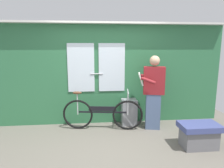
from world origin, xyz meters
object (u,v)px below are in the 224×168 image
Objects in this scene: passenger_reading_newspaper at (153,91)px; bench_seat_corner at (199,135)px; trash_bin_by_wall at (129,112)px; bicycle_near_door at (102,114)px.

passenger_reading_newspaper is 2.31× the size of bench_seat_corner.
passenger_reading_newspaper is 2.67× the size of trash_bin_by_wall.
trash_bin_by_wall is (0.64, 0.21, -0.05)m from bicycle_near_door.
bicycle_near_door reaches higher than bench_seat_corner.
trash_bin_by_wall is at bearing -18.40° from passenger_reading_newspaper.
passenger_reading_newspaper is at bearing 122.16° from bench_seat_corner.
bench_seat_corner is (1.69, -1.00, -0.12)m from bicycle_near_door.
bicycle_near_door is at bearing -161.78° from trash_bin_by_wall.
trash_bin_by_wall is 0.87× the size of bench_seat_corner.
passenger_reading_newspaper is (1.11, -0.07, 0.50)m from bicycle_near_door.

